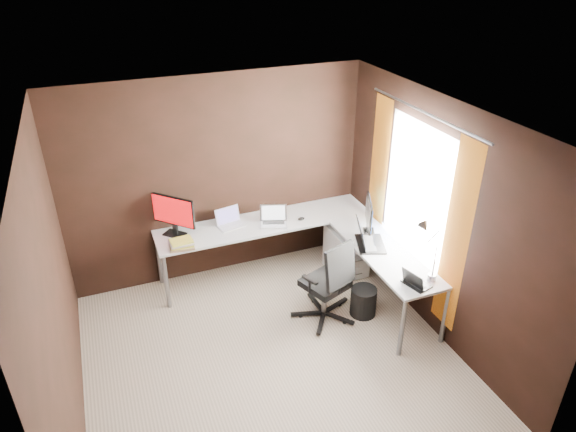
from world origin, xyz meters
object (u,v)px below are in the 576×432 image
Objects in this scene: laptop_black_small at (415,282)px; wastebasket at (363,302)px; laptop_black_big at (367,240)px; office_chair at (327,296)px; monitor_left at (173,213)px; laptop_white at (230,222)px; laptop_silver at (273,220)px; desk_lamp at (427,243)px; monitor_right at (369,214)px; drawer_pedestal at (346,250)px; book_stack at (182,244)px.

wastebasket is (-0.21, 0.58, -0.60)m from laptop_black_small.
laptop_black_big reaches higher than laptop_black_small.
monitor_left is at bearing 119.12° from office_chair.
laptop_silver is at bearing -28.05° from laptop_white.
wastebasket is at bearing 5.34° from laptop_black_small.
desk_lamp is at bearing -38.14° from laptop_silver.
office_chair reaches higher than laptop_black_small.
laptop_black_small reaches higher than wastebasket.
monitor_left is 0.69m from laptop_white.
monitor_right is at bearing 60.10° from wastebasket.
laptop_black_small is (2.02, -1.89, -0.23)m from monitor_left.
monitor_right is 1.57× the size of laptop_black_small.
desk_lamp is (0.14, -1.35, 0.84)m from drawer_pedestal.
monitor_right is at bearing 25.53° from monitor_left.
monitor_left reaches higher than book_stack.
desk_lamp is 1.15m from wastebasket.
desk_lamp reaches higher than laptop_white.
laptop_black_small is 0.30× the size of office_chair.
laptop_black_small is 2.55m from book_stack.
desk_lamp is 0.65× the size of office_chair.
laptop_silver is at bearing 12.12° from laptop_black_small.
drawer_pedestal is 1.73× the size of laptop_white.
monitor_right reaches higher than laptop_black_big.
office_chair is (-0.62, 0.68, -0.48)m from laptop_black_small.
wastebasket is at bearing 171.67° from laptop_black_big.
office_chair is at bearing 5.45° from monitor_left.
drawer_pedestal is 0.76m from laptop_black_big.
office_chair is at bearing -69.04° from laptop_white.
wastebasket is at bearing -59.30° from laptop_white.
laptop_black_small is (1.37, -1.86, -0.01)m from laptop_white.
book_stack is at bearing 175.74° from drawer_pedestal.
drawer_pedestal is 1.27× the size of monitor_right.
book_stack is 0.29× the size of office_chair.
monitor_right reaches higher than drawer_pedestal.
monitor_left is at bearing 32.15° from laptop_black_small.
laptop_black_small reaches higher than drawer_pedestal.
laptop_black_big reaches higher than book_stack.
wastebasket is at bearing 117.78° from desk_lamp.
laptop_black_small is at bearing -159.14° from desk_lamp.
laptop_black_big reaches higher than laptop_white.
monitor_left is at bearing 144.08° from wastebasket.
monitor_left is 1.98m from office_chair.
laptop_silver is 1.95m from desk_lamp.
book_stack is 2.14m from wastebasket.
monitor_left is 1.61× the size of laptop_black_small.
monitor_left is 2.82m from desk_lamp.
monitor_right reaches higher than wastebasket.
desk_lamp is at bearing -84.06° from drawer_pedestal.
monitor_right is 1.36× the size of laptop_white.
laptop_black_small is 0.41m from desk_lamp.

